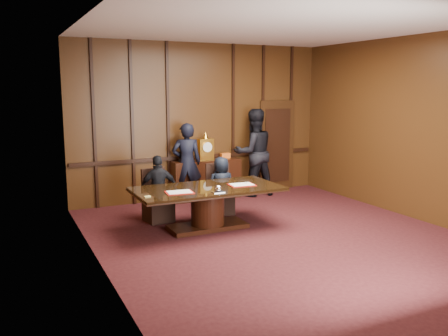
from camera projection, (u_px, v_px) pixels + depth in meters
name	position (u px, v px, depth m)	size (l,w,h in m)	color
room	(284.00, 136.00, 7.82)	(7.00, 7.04, 3.50)	black
sideboard	(206.00, 178.00, 10.78)	(1.60, 0.45, 1.54)	black
conference_table	(208.00, 201.00, 8.47)	(2.62, 1.32, 0.76)	black
folder_left	(179.00, 192.00, 8.00)	(0.50, 0.38, 0.02)	#AF1810
folder_right	(242.00, 185.00, 8.62)	(0.49, 0.37, 0.02)	#AF1810
inkstand	(218.00, 189.00, 8.02)	(0.20, 0.14, 0.12)	white
notepad	(147.00, 197.00, 7.69)	(0.10, 0.07, 0.01)	#E1D66E
chair_left	(158.00, 206.00, 9.01)	(0.53, 0.53, 0.99)	black
chair_right	(220.00, 199.00, 9.57)	(0.55, 0.55, 0.99)	black
signatory_left	(159.00, 189.00, 8.89)	(0.75, 0.31, 1.27)	black
signatory_right	(221.00, 186.00, 9.45)	(0.57, 0.37, 1.16)	black
witness_left	(187.00, 163.00, 10.35)	(0.64, 0.42, 1.76)	black
witness_right	(254.00, 153.00, 11.04)	(0.99, 0.77, 2.03)	black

